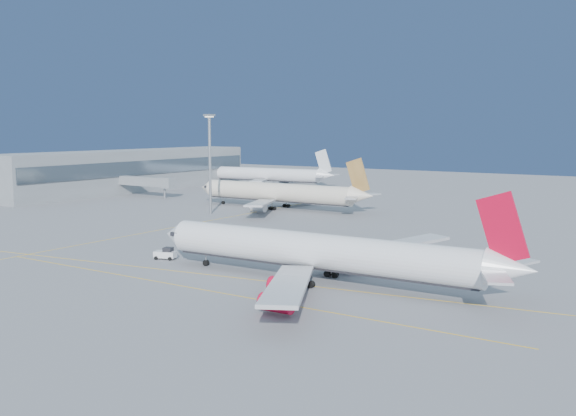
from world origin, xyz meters
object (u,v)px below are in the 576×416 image
Objects in this scene: light_mast at (210,155)px; airliner_third at (270,175)px; airliner_virgin at (322,252)px; airliner_etihad at (281,193)px; pushback_tug at (166,254)px.

airliner_third is at bearing 113.52° from light_mast.
airliner_virgin is 83.54m from light_mast.
airliner_etihad is 13.98× the size of pushback_tug.
airliner_virgin is 162.41m from airliner_third.
airliner_etihad is 1.03× the size of airliner_third.
light_mast is at bearing -70.99° from airliner_third.
airliner_virgin is 32.14m from pushback_tug.
airliner_virgin reaches higher than pushback_tug.
airliner_etihad is 2.19× the size of light_mast.
pushback_tug is (22.57, -70.65, -3.68)m from airliner_etihad.
airliner_virgin is 89.19m from airliner_etihad.
light_mast reaches higher than pushback_tug.
airliner_etihad is at bearing 88.86° from pushback_tug.
airliner_third is at bearing 126.31° from airliner_etihad.
airliner_etihad is 74.26m from pushback_tug.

